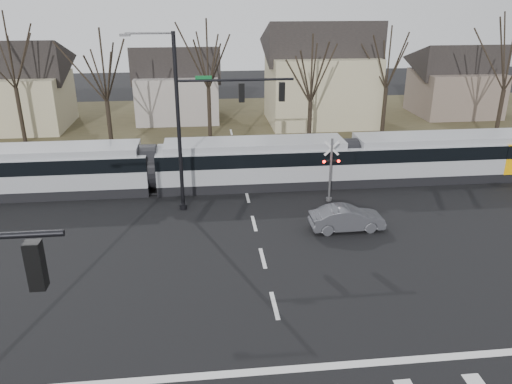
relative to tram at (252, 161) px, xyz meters
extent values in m
plane|color=black|center=(-0.50, -16.00, -1.69)|extent=(140.00, 140.00, 0.00)
cube|color=#38331E|center=(-0.50, 16.00, -1.69)|extent=(140.00, 28.00, 0.01)
cube|color=silver|center=(-0.50, -17.80, -1.69)|extent=(28.00, 0.35, 0.01)
cube|color=silver|center=(-0.50, -14.00, -1.69)|extent=(0.18, 2.00, 0.01)
cube|color=silver|center=(-0.50, -10.00, -1.69)|extent=(0.18, 2.00, 0.01)
cube|color=silver|center=(-0.50, -6.00, -1.69)|extent=(0.18, 2.00, 0.01)
cube|color=silver|center=(-0.50, -2.00, -1.69)|extent=(0.18, 2.00, 0.01)
cube|color=silver|center=(-0.50, 2.00, -1.69)|extent=(0.18, 2.00, 0.01)
cube|color=silver|center=(-0.50, 6.00, -1.69)|extent=(0.18, 2.00, 0.01)
cube|color=silver|center=(-0.50, 10.00, -1.69)|extent=(0.18, 2.00, 0.01)
cube|color=silver|center=(-0.50, 14.00, -1.69)|extent=(0.18, 2.00, 0.01)
cube|color=#59595E|center=(-0.50, -0.90, -1.66)|extent=(90.00, 0.12, 0.06)
cube|color=#59595E|center=(-0.50, 0.50, -1.66)|extent=(90.00, 0.12, 0.06)
cube|color=gray|center=(-13.64, 0.00, -0.14)|extent=(13.83, 2.98, 3.11)
cube|color=black|center=(-13.64, 0.00, 0.49)|extent=(13.85, 3.02, 0.90)
cube|color=gray|center=(0.19, 0.00, -0.14)|extent=(12.77, 2.98, 3.11)
cube|color=black|center=(0.19, 0.00, 0.49)|extent=(12.79, 3.02, 0.90)
cube|color=gray|center=(13.49, 0.00, -0.14)|extent=(13.83, 2.98, 3.11)
cube|color=black|center=(13.49, 0.00, 0.49)|extent=(13.85, 3.02, 0.90)
imported|color=#424348|center=(4.44, -7.31, -1.03)|extent=(1.60, 4.11, 1.33)
cube|color=black|center=(-6.65, -22.00, 5.21)|extent=(0.32, 0.32, 1.05)
sphere|color=#FF0C07|center=(-6.65, -22.00, 5.54)|extent=(0.22, 0.22, 0.22)
cylinder|color=black|center=(-4.50, -3.50, 3.41)|extent=(0.22, 0.22, 10.20)
cylinder|color=black|center=(-4.50, -3.50, -1.54)|extent=(0.44, 0.44, 0.30)
cylinder|color=black|center=(-1.25, -3.50, 5.91)|extent=(6.50, 0.14, 0.14)
cube|color=#0C5926|center=(-3.00, -3.50, 6.06)|extent=(0.90, 0.03, 0.22)
cube|color=black|center=(-0.92, -3.50, 5.21)|extent=(0.32, 0.32, 1.05)
sphere|color=#FF0C07|center=(-0.92, -3.50, 5.54)|extent=(0.22, 0.22, 0.22)
cube|color=black|center=(1.35, -3.50, 5.21)|extent=(0.32, 0.32, 1.05)
sphere|color=#FF0C07|center=(1.35, -3.50, 5.54)|extent=(0.22, 0.22, 0.22)
cube|color=#59595B|center=(-7.00, -3.50, 8.33)|extent=(0.55, 0.22, 0.14)
cylinder|color=#59595B|center=(4.50, -3.20, 0.31)|extent=(0.14, 0.14, 4.00)
cylinder|color=#59595B|center=(4.50, -3.20, -1.59)|extent=(0.36, 0.36, 0.20)
cube|color=silver|center=(4.50, -3.20, 1.71)|extent=(0.95, 0.04, 0.95)
cube|color=silver|center=(4.50, -3.20, 1.71)|extent=(0.95, 0.04, 0.95)
cube|color=black|center=(4.50, -3.20, 0.91)|extent=(1.00, 0.10, 0.12)
sphere|color=#FF0C07|center=(4.05, -3.28, 0.91)|extent=(0.18, 0.18, 0.18)
sphere|color=#FF0C07|center=(4.95, -3.28, 0.91)|extent=(0.18, 0.18, 0.18)
cube|color=tan|center=(-20.50, 18.00, 0.81)|extent=(9.00, 8.00, 5.00)
cube|color=gray|center=(-5.50, 20.00, 0.56)|extent=(8.00, 7.00, 4.50)
cube|color=tan|center=(8.50, 17.00, 1.56)|extent=(10.00, 8.00, 6.50)
cube|color=brown|center=(23.50, 19.00, 0.56)|extent=(8.00, 7.00, 4.50)
camera|label=1|loc=(-3.19, -31.26, 10.32)|focal=35.00mm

